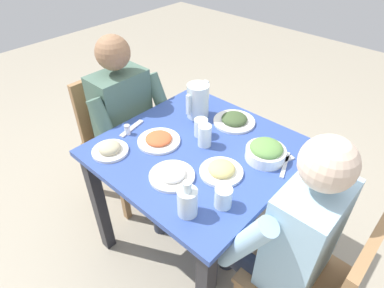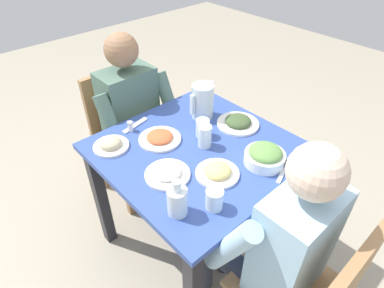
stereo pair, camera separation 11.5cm
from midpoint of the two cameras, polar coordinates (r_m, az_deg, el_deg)
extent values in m
plane|color=#9E937F|center=(2.14, -0.74, -16.69)|extent=(8.00, 8.00, 0.00)
cube|color=#334C99|center=(1.59, -0.95, -1.08)|extent=(0.89, 0.89, 0.03)
cube|color=#232328|center=(2.26, -1.29, 0.27)|extent=(0.06, 0.06, 0.73)
cube|color=#232328|center=(1.93, -17.71, -10.26)|extent=(0.06, 0.06, 0.73)
cube|color=#232328|center=(1.94, 15.86, -9.27)|extent=(0.06, 0.06, 0.73)
cube|color=#997047|center=(2.50, -11.87, -0.72)|extent=(0.04, 0.04, 0.43)
cube|color=#997047|center=(2.38, -18.30, -4.49)|extent=(0.04, 0.04, 0.43)
cube|color=#997047|center=(2.29, -6.64, -4.33)|extent=(0.04, 0.04, 0.43)
cube|color=#997047|center=(2.15, -13.41, -8.75)|extent=(0.04, 0.04, 0.43)
cube|color=#997047|center=(2.18, -13.37, -0.04)|extent=(0.40, 0.40, 0.03)
cube|color=#997047|center=(2.19, -17.04, 6.52)|extent=(0.38, 0.04, 0.42)
cube|color=#997047|center=(1.86, 12.57, -18.97)|extent=(0.04, 0.04, 0.43)
cube|color=#997047|center=(1.55, 15.83, -21.72)|extent=(0.40, 0.40, 0.03)
cube|color=#997047|center=(1.35, 24.50, -20.48)|extent=(0.38, 0.04, 0.42)
cube|color=#4C6B5B|center=(2.01, -13.93, 5.50)|extent=(0.32, 0.20, 0.50)
sphere|color=#936B4C|center=(1.84, -15.70, 15.22)|extent=(0.19, 0.19, 0.19)
cylinder|color=#2D3342|center=(2.08, -7.85, -1.88)|extent=(0.11, 0.38, 0.11)
cylinder|color=#2D3342|center=(2.11, -3.96, -8.22)|extent=(0.10, 0.10, 0.45)
cylinder|color=#4C6B5B|center=(2.00, -7.05, 7.05)|extent=(0.08, 0.23, 0.37)
cylinder|color=#2D3342|center=(2.01, -11.48, -4.15)|extent=(0.11, 0.38, 0.11)
cylinder|color=#2D3342|center=(2.04, -7.43, -10.72)|extent=(0.10, 0.10, 0.45)
cylinder|color=#4C6B5B|center=(1.81, -16.48, 2.00)|extent=(0.08, 0.23, 0.37)
cube|color=#9EC6E0|center=(1.34, 16.64, -15.32)|extent=(0.32, 0.20, 0.50)
sphere|color=beige|center=(1.08, 20.11, -3.36)|extent=(0.19, 0.19, 0.19)
cylinder|color=#2D3342|center=(1.57, 6.75, -19.93)|extent=(0.11, 0.38, 0.11)
cylinder|color=#2D3342|center=(1.79, 1.13, -19.89)|extent=(0.10, 0.10, 0.45)
cylinder|color=#9EC6E0|center=(1.25, 6.40, -17.16)|extent=(0.08, 0.23, 0.37)
cylinder|color=#2D3342|center=(1.65, 10.44, -16.06)|extent=(0.11, 0.38, 0.11)
cylinder|color=#2D3342|center=(1.87, 4.74, -16.57)|extent=(0.10, 0.10, 0.45)
cylinder|color=#9EC6E0|center=(1.48, 15.87, -7.20)|extent=(0.08, 0.23, 0.37)
cylinder|color=silver|center=(1.76, -0.83, 7.58)|extent=(0.12, 0.12, 0.19)
cube|color=silver|center=(1.71, -2.56, 6.91)|extent=(0.02, 0.02, 0.11)
cube|color=silver|center=(1.76, 0.37, 10.57)|extent=(0.04, 0.03, 0.02)
cylinder|color=white|center=(1.53, 10.73, -1.77)|extent=(0.19, 0.19, 0.05)
ellipsoid|color=#608E47|center=(1.51, 10.88, -0.73)|extent=(0.15, 0.15, 0.06)
cylinder|color=white|center=(1.43, -5.88, -5.70)|extent=(0.20, 0.20, 0.01)
ellipsoid|color=white|center=(1.42, -5.93, -5.19)|extent=(0.13, 0.13, 0.05)
cylinder|color=white|center=(1.63, -7.88, 0.49)|extent=(0.21, 0.21, 0.01)
ellipsoid|color=#CC5B33|center=(1.62, -7.92, 0.92)|extent=(0.13, 0.13, 0.04)
cylinder|color=white|center=(1.61, -16.22, -1.24)|extent=(0.17, 0.17, 0.01)
ellipsoid|color=#B7AD89|center=(1.60, -16.34, -0.70)|extent=(0.11, 0.11, 0.06)
cylinder|color=white|center=(1.76, 5.71, 3.86)|extent=(0.23, 0.23, 0.01)
ellipsoid|color=#3D512D|center=(1.75, 5.74, 4.36)|extent=(0.14, 0.14, 0.05)
cylinder|color=white|center=(1.44, 2.90, -4.99)|extent=(0.19, 0.19, 0.01)
ellipsoid|color=#E0C670|center=(1.43, 2.92, -4.42)|extent=(0.12, 0.12, 0.05)
cylinder|color=silver|center=(1.28, 2.96, -9.44)|extent=(0.07, 0.07, 0.09)
cylinder|color=silver|center=(1.64, -0.43, 2.90)|extent=(0.07, 0.07, 0.09)
cylinder|color=silver|center=(1.56, 0.14, 1.46)|extent=(0.07, 0.07, 0.11)
cylinder|color=silver|center=(1.25, -3.50, -10.28)|extent=(0.08, 0.08, 0.12)
cylinder|color=gold|center=(1.26, -3.46, -11.01)|extent=(0.07, 0.07, 0.07)
cylinder|color=silver|center=(1.19, -3.65, -7.65)|extent=(0.03, 0.03, 0.04)
cylinder|color=white|center=(1.70, -13.23, 2.29)|extent=(0.03, 0.03, 0.04)
cylinder|color=#B2B2B7|center=(1.69, -13.36, 3.04)|extent=(0.03, 0.03, 0.01)
cube|color=silver|center=(1.75, -12.47, 2.65)|extent=(0.17, 0.06, 0.01)
cube|color=silver|center=(1.53, 11.61, -2.97)|extent=(0.18, 0.08, 0.01)
cube|color=silver|center=(1.53, 12.98, -3.28)|extent=(0.17, 0.08, 0.01)
cube|color=silver|center=(1.52, 14.01, -3.63)|extent=(0.18, 0.08, 0.01)
camera|label=1|loc=(0.06, -92.08, -1.63)|focal=30.24mm
camera|label=2|loc=(0.06, 87.92, 1.63)|focal=30.24mm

